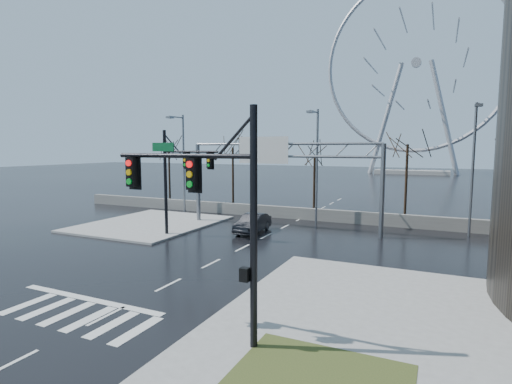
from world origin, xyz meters
The scene contains 18 objects.
ground centered at (0.00, 0.00, 0.00)m, with size 260.00×260.00×0.00m, color black.
sidewalk_right_ext centered at (10.00, 2.00, 0.07)m, with size 12.00×10.00×0.15m, color gray.
sidewalk_far centered at (-11.00, 12.00, 0.07)m, with size 10.00×12.00×0.15m, color gray.
grass_strip centered at (9.00, -5.00, 0.15)m, with size 5.00×4.00×0.02m, color #39441C.
barrier_wall centered at (0.00, 20.00, 0.55)m, with size 52.00×0.50×1.10m, color slate.
signal_mast_near centered at (5.14, -4.04, 4.87)m, with size 5.52×0.41×8.00m.
signal_mast_far centered at (-5.87, 8.96, 4.83)m, with size 4.72×0.41×8.00m.
sign_gantry centered at (-0.38, 14.96, 5.18)m, with size 16.36×0.40×7.60m.
streetlight_left centered at (-12.00, 18.16, 5.89)m, with size 0.50×2.55×10.00m.
streetlight_mid centered at (2.00, 18.16, 5.89)m, with size 0.50×2.55×10.00m.
streetlight_right centered at (14.00, 18.16, 5.89)m, with size 0.50×2.55×10.00m.
tree_far_left centered at (-18.00, 24.00, 5.57)m, with size 3.50×3.50×7.00m.
tree_left centered at (-9.00, 23.50, 5.98)m, with size 3.75×3.75×7.50m.
tree_center centered at (0.00, 24.50, 5.17)m, with size 3.25×3.25×6.50m.
tree_right centered at (9.00, 23.50, 6.22)m, with size 3.90×3.90×7.80m.
tree_far_right centered at (17.00, 24.00, 5.41)m, with size 3.40×3.40×6.80m.
ferris_wheel centered at (5.00, 95.00, 26.13)m, with size 45.00×6.00×50.91m.
car centered at (-1.52, 12.81, 0.73)m, with size 1.55×4.43×1.46m, color black.
Camera 1 is at (11.85, -15.34, 6.66)m, focal length 28.00 mm.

